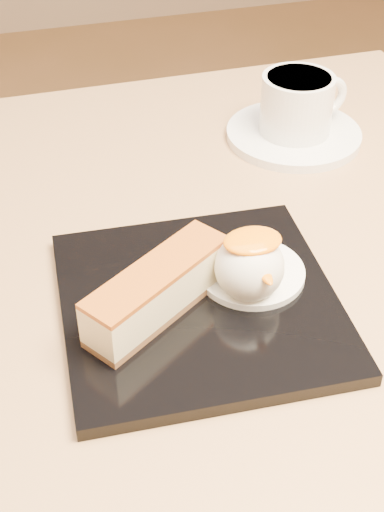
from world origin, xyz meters
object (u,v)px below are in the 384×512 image
object	(u,v)px
saucer	(294,134)
coffee_cup	(298,103)
ice_cream_scoop	(249,267)
cheesecake	(158,290)
table	(185,404)
dessert_plate	(199,303)

from	to	relation	value
saucer	coffee_cup	world-z (taller)	coffee_cup
ice_cream_scoop	saucer	size ratio (longest dim) A/B	0.37
saucer	ice_cream_scoop	bearing A→B (deg)	-120.53
cheesecake	table	bearing A→B (deg)	15.97
table	saucer	xyz separation A→B (m)	(0.19, 0.21, 0.16)
cheesecake	coffee_cup	bearing A→B (deg)	14.16
table	coffee_cup	distance (m)	0.34
ice_cream_scoop	coffee_cup	distance (m)	0.28
table	dessert_plate	bearing A→B (deg)	-81.83
dessert_plate	cheesecake	xyz separation A→B (m)	(-0.04, -0.00, 0.03)
table	dessert_plate	size ratio (longest dim) A/B	3.64
ice_cream_scoop	coffee_cup	world-z (taller)	coffee_cup
ice_cream_scoop	coffee_cup	bearing A→B (deg)	59.16
dessert_plate	saucer	xyz separation A→B (m)	(0.18, 0.24, -0.00)
dessert_plate	cheesecake	world-z (taller)	cheesecake
ice_cream_scoop	coffee_cup	xyz separation A→B (m)	(0.14, 0.24, 0.00)
dessert_plate	ice_cream_scoop	world-z (taller)	ice_cream_scoop
table	coffee_cup	size ratio (longest dim) A/B	7.62
dessert_plate	ice_cream_scoop	distance (m)	0.05
cheesecake	ice_cream_scoop	world-z (taller)	ice_cream_scoop
cheesecake	saucer	distance (m)	0.33
cheesecake	saucer	bearing A→B (deg)	14.37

